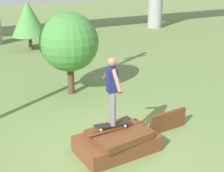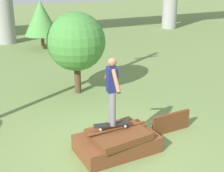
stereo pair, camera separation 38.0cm
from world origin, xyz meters
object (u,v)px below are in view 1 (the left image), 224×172
object	(u,v)px
skateboard	(112,124)
tree_behind_left	(28,19)
skater	(112,87)
tree_behind_right	(69,42)

from	to	relation	value
skateboard	tree_behind_left	distance (m)	11.32
skater	tree_behind_right	xyz separation A→B (m)	(0.72, 3.92, 0.22)
tree_behind_right	skateboard	bearing A→B (deg)	-100.46
tree_behind_left	tree_behind_right	size ratio (longest dim) A/B	0.95
skateboard	tree_behind_left	world-z (taller)	tree_behind_left
skater	tree_behind_left	xyz separation A→B (m)	(1.55, 11.17, 0.12)
skater	tree_behind_right	size ratio (longest dim) A/B	0.56
skateboard	skater	xyz separation A→B (m)	(-0.00, -0.00, 0.90)
skateboard	skater	bearing A→B (deg)	-135.00
skateboard	tree_behind_right	xyz separation A→B (m)	(0.72, 3.92, 1.12)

